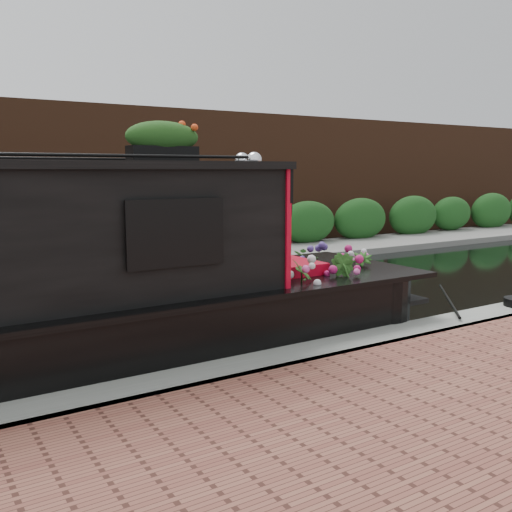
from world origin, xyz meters
TOP-DOWN VIEW (x-y plane):
  - ground at (0.00, 0.00)m, footprint 80.00×80.00m
  - near_bank_coping at (0.00, -3.30)m, footprint 40.00×0.60m
  - far_bank_path at (0.00, 4.20)m, footprint 40.00×2.40m
  - far_hedge at (0.00, 5.10)m, footprint 40.00×1.10m
  - far_brick_wall at (0.00, 7.20)m, footprint 40.00×1.00m
  - rope_fender at (2.82, -1.89)m, footprint 0.35×0.37m

SIDE VIEW (x-z plane):
  - ground at x=0.00m, z-range 0.00..0.00m
  - near_bank_coping at x=0.00m, z-range -0.25..0.25m
  - far_bank_path at x=0.00m, z-range -0.17..0.17m
  - far_hedge at x=0.00m, z-range -1.40..1.40m
  - far_brick_wall at x=0.00m, z-range -4.00..4.00m
  - rope_fender at x=2.82m, z-range 0.00..0.35m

